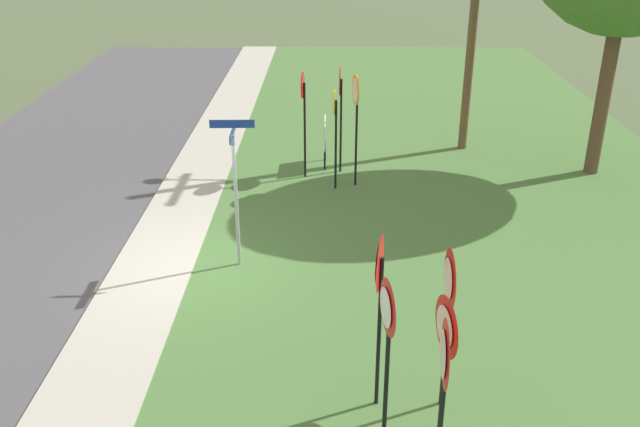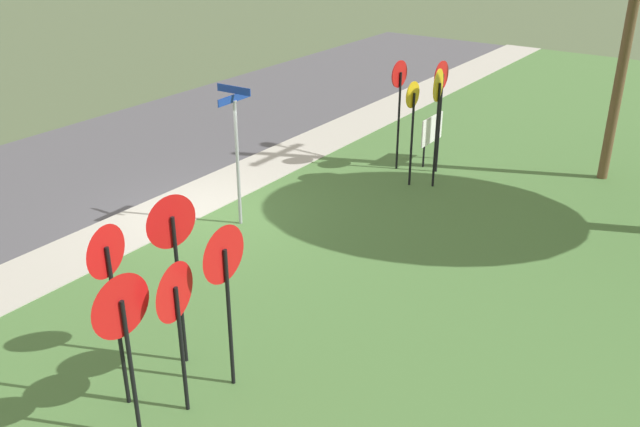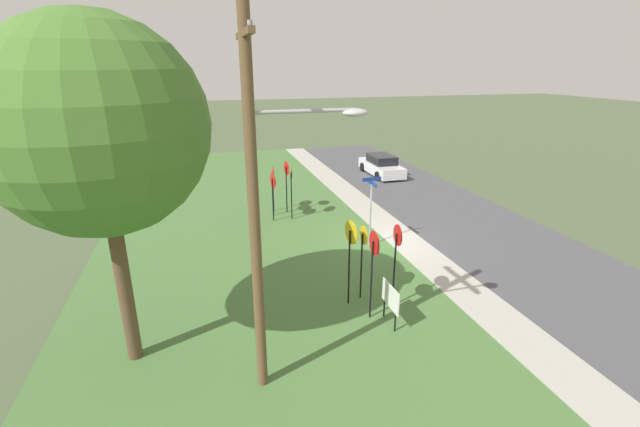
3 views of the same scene
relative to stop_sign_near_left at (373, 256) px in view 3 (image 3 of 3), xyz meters
The scene contains 18 objects.
ground_plane 6.32m from the stop_sign_near_left, 28.99° to the right, with size 160.00×160.00×0.00m, color #4C5B3D.
road_asphalt 9.53m from the stop_sign_near_left, 55.81° to the right, with size 44.00×6.40×0.01m, color #4C4C51.
sidewalk_strip 6.72m from the stop_sign_near_left, 35.26° to the right, with size 44.00×1.60×0.06m, color #ADAA9E.
grass_median 6.41m from the stop_sign_near_left, 30.67° to the left, with size 44.00×12.00×0.04m, color #477038.
stop_sign_near_left is the anchor object (origin of this frame).
stop_sign_near_right 1.00m from the stop_sign_near_left, 21.57° to the left, with size 0.73×0.15×2.80m.
stop_sign_far_left 1.20m from the stop_sign_near_left, ahead, with size 0.61×0.09×2.50m.
stop_sign_far_center 0.99m from the stop_sign_near_left, 66.98° to the right, with size 0.65×0.11×2.74m.
yield_sign_near_left 10.03m from the stop_sign_near_left, ahead, with size 0.79×0.19×2.21m.
yield_sign_near_right 9.20m from the stop_sign_near_left, ahead, with size 0.77×0.18×2.67m.
yield_sign_far_left 9.28m from the stop_sign_near_left, ahead, with size 0.81×0.10×2.45m.
yield_sign_far_right 10.31m from the stop_sign_near_left, ahead, with size 0.70×0.16×2.66m.
yield_sign_center 10.72m from the stop_sign_near_left, ahead, with size 0.83×0.11×2.34m.
street_name_post 5.50m from the stop_sign_near_left, 21.52° to the right, with size 0.96×0.82×2.95m.
utility_pole 4.79m from the stop_sign_near_left, 119.90° to the left, with size 2.10×2.57×8.83m.
notice_board 1.34m from the stop_sign_near_left, 141.87° to the right, with size 1.10×0.05×1.25m.
oak_tree_left 7.70m from the stop_sign_near_left, 90.54° to the left, with size 4.84×4.84×8.36m.
parked_sedan_distant 18.05m from the stop_sign_near_left, 24.43° to the right, with size 4.42×1.91×1.39m.
Camera 3 is at (-15.68, 7.45, 7.29)m, focal length 24.19 mm.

